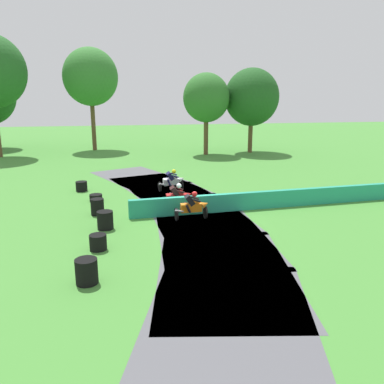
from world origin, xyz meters
The scene contains 15 objects.
ground_plane centered at (0.00, 0.00, 0.00)m, with size 120.00×120.00×0.00m, color #428433.
track_asphalt centered at (-0.84, -0.06, 0.00)m, with size 8.38×27.49×0.01m.
safety_barrier centered at (4.84, 0.33, 0.45)m, with size 0.30×16.49×0.90m, color #239375.
motorcycle_lead_orange centered at (-0.43, -0.95, 0.66)m, with size 1.68×0.75×1.42m.
motorcycle_chase_red centered at (-0.86, 1.03, 0.65)m, with size 1.68×0.80×1.43m.
motorcycle_trailing_white centered at (-0.58, 4.87, 0.65)m, with size 1.70×0.96×1.43m.
tire_stack_near centered at (-4.87, -6.58, 0.40)m, with size 0.69×0.69×0.80m.
tire_stack_mid_a centered at (-4.64, -3.87, 0.30)m, with size 0.65×0.65×0.60m.
tire_stack_mid_b centered at (-4.44, -1.51, 0.40)m, with size 0.70×0.70×0.80m.
tire_stack_far centered at (-4.87, 0.71, 0.40)m, with size 0.64×0.64×0.80m.
tire_stack_extra_a centered at (-5.07, 3.23, 0.20)m, with size 0.69×0.69×0.40m.
tire_stack_extra_b centered at (-6.05, 5.84, 0.30)m, with size 0.68×0.68×0.60m.
tree_far_right centered at (4.80, 19.28, 5.46)m, with size 4.47×4.47×7.83m.
tree_behind_barrier centered at (9.58, 19.84, 5.52)m, with size 5.40×5.40×8.37m.
tree_distant centered at (-6.23, 24.71, 7.54)m, with size 5.61×5.61×10.51m.
Camera 1 is at (-3.72, -18.01, 5.69)m, focal length 36.15 mm.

